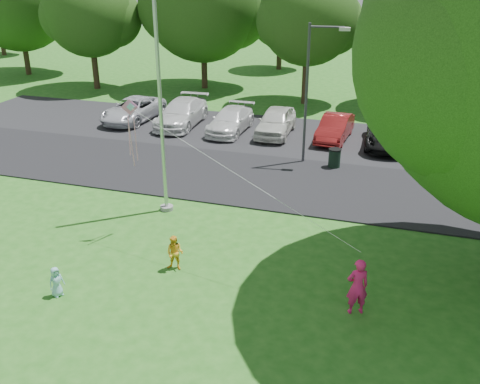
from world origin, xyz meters
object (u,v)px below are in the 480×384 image
(flagpole, at_px, (160,104))
(woman, at_px, (357,286))
(kite, at_px, (138,125))
(street_lamp, at_px, (313,82))
(child_blue, at_px, (56,282))
(child_yellow, at_px, (175,253))
(trash_can, at_px, (334,158))

(flagpole, height_order, woman, flagpole)
(flagpole, bearing_deg, kite, -86.11)
(street_lamp, relative_size, child_blue, 6.94)
(child_yellow, height_order, child_blue, child_yellow)
(trash_can, bearing_deg, kite, -122.51)
(street_lamp, distance_m, child_yellow, 11.36)
(trash_can, bearing_deg, woman, -78.87)
(street_lamp, relative_size, trash_can, 6.89)
(trash_can, distance_m, child_yellow, 10.88)
(woman, bearing_deg, child_blue, -12.48)
(flagpole, bearing_deg, woman, -30.10)
(street_lamp, distance_m, child_blue, 14.28)
(street_lamp, distance_m, kite, 9.75)
(child_yellow, height_order, kite, kite)
(flagpole, bearing_deg, child_blue, -95.62)
(woman, bearing_deg, kite, -42.06)
(woman, bearing_deg, street_lamp, -97.47)
(flagpole, xyz_separation_m, street_lamp, (4.28, 6.78, -0.32))
(trash_can, bearing_deg, child_yellow, -108.64)
(street_lamp, height_order, child_blue, street_lamp)
(child_yellow, bearing_deg, trash_can, 67.71)
(flagpole, bearing_deg, trash_can, 49.26)
(child_blue, height_order, kite, kite)
(trash_can, relative_size, child_yellow, 0.81)
(child_yellow, xyz_separation_m, kite, (-1.93, 1.83, 3.44))
(flagpole, xyz_separation_m, woman, (7.69, -4.46, -3.33))
(flagpole, relative_size, street_lamp, 1.56)
(woman, distance_m, child_blue, 8.49)
(street_lamp, bearing_deg, trash_can, -21.67)
(woman, distance_m, kite, 8.54)
(trash_can, height_order, kite, kite)
(trash_can, distance_m, child_blue, 14.05)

